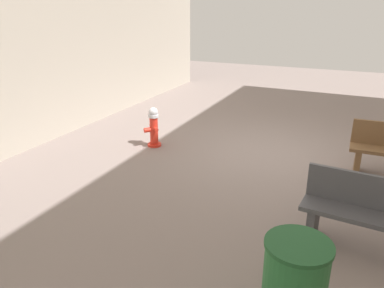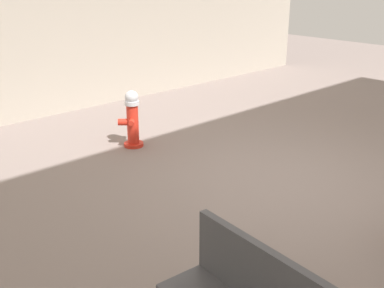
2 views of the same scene
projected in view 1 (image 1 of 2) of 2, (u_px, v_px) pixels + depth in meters
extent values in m
plane|color=gray|center=(269.00, 153.00, 7.69)|extent=(23.40, 23.40, 0.00)
cylinder|color=red|center=(155.00, 145.00, 8.10)|extent=(0.30, 0.30, 0.05)
cylinder|color=red|center=(154.00, 131.00, 7.99)|extent=(0.17, 0.17, 0.60)
cylinder|color=silver|center=(153.00, 116.00, 7.87)|extent=(0.22, 0.22, 0.06)
sphere|color=silver|center=(153.00, 112.00, 7.84)|extent=(0.20, 0.20, 0.20)
cylinder|color=red|center=(156.00, 129.00, 7.85)|extent=(0.15, 0.15, 0.08)
cylinder|color=red|center=(152.00, 126.00, 8.08)|extent=(0.15, 0.15, 0.08)
cylinder|color=red|center=(147.00, 130.00, 7.92)|extent=(0.17, 0.17, 0.10)
cube|color=brown|center=(357.00, 160.00, 6.77)|extent=(0.11, 0.40, 0.45)
cube|color=#4C4C51|center=(313.00, 221.00, 4.87)|extent=(0.13, 0.40, 0.45)
cube|color=#4C4C51|center=(371.00, 217.00, 4.48)|extent=(1.67, 0.58, 0.06)
cube|color=#4C4C51|center=(376.00, 193.00, 4.55)|extent=(1.64, 0.20, 0.44)
cylinder|color=#266633|center=(294.00, 286.00, 3.46)|extent=(0.59, 0.59, 0.87)
cylinder|color=#1E5128|center=(299.00, 245.00, 3.30)|extent=(0.62, 0.62, 0.04)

